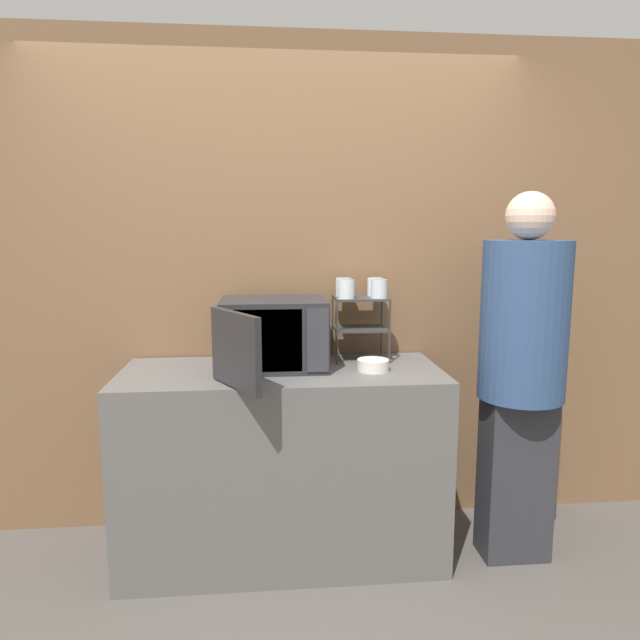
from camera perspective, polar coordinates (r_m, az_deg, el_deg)
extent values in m
plane|color=#4C4742|center=(2.85, -3.42, -25.35)|extent=(12.00, 12.00, 0.00)
cube|color=brown|center=(3.06, -4.11, 3.22)|extent=(8.00, 0.06, 2.60)
cube|color=#595654|center=(2.91, -3.75, -14.01)|extent=(1.54, 0.65, 0.94)
cube|color=#262628|center=(2.78, -4.63, -1.35)|extent=(0.51, 0.38, 0.34)
cube|color=#B7B2A8|center=(2.60, -5.81, -2.10)|extent=(0.36, 0.01, 0.29)
cube|color=#333338|center=(2.60, -0.21, -2.04)|extent=(0.10, 0.01, 0.30)
cube|color=#262628|center=(2.43, -8.47, -2.97)|extent=(0.22, 0.36, 0.32)
cylinder|color=#333333|center=(2.83, 1.72, -1.25)|extent=(0.01, 0.01, 0.33)
cylinder|color=#333333|center=(2.88, 6.99, -1.15)|extent=(0.01, 0.01, 0.33)
cylinder|color=#333333|center=(3.03, 1.25, -0.57)|extent=(0.01, 0.01, 0.33)
cylinder|color=#333333|center=(3.07, 6.18, -0.49)|extent=(0.01, 0.01, 0.33)
cube|color=#333333|center=(2.95, 4.04, -0.86)|extent=(0.27, 0.20, 0.01)
cube|color=#333333|center=(2.93, 4.08, 2.19)|extent=(0.27, 0.20, 0.01)
cylinder|color=silver|center=(2.86, 2.63, 3.11)|extent=(0.08, 0.08, 0.09)
cylinder|color=silver|center=(2.98, 5.55, 3.32)|extent=(0.08, 0.08, 0.09)
cylinder|color=silver|center=(2.89, 5.93, 3.13)|extent=(0.08, 0.08, 0.09)
cylinder|color=silver|center=(2.96, 2.39, 3.32)|extent=(0.08, 0.08, 0.09)
cylinder|color=silver|center=(2.75, 5.32, -4.98)|extent=(0.08, 0.08, 0.01)
cylinder|color=silver|center=(2.75, 5.33, -4.51)|extent=(0.15, 0.15, 0.05)
cube|color=#2D2D33|center=(3.06, 18.94, -14.65)|extent=(0.32, 0.20, 0.81)
cylinder|color=navy|center=(2.84, 19.74, -0.05)|extent=(0.40, 0.40, 0.75)
sphere|color=beige|center=(2.81, 20.27, 9.76)|extent=(0.22, 0.22, 0.22)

